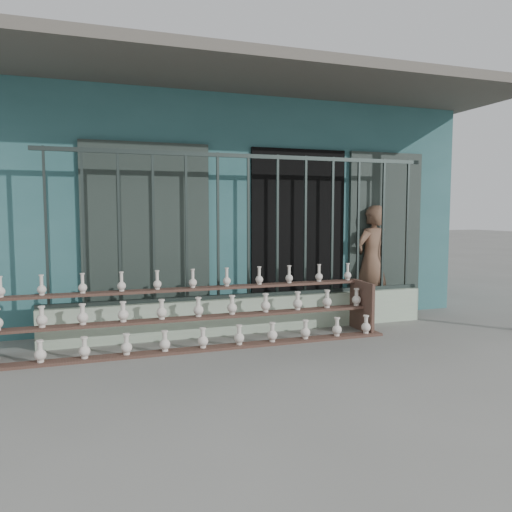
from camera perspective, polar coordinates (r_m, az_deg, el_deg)
name	(u,v)px	position (r m, az deg, el deg)	size (l,w,h in m)	color
ground	(287,360)	(5.27, 3.59, -11.82)	(60.00, 60.00, 0.00)	slate
workshop_building	(198,207)	(9.10, -6.59, 5.60)	(7.40, 6.60, 3.21)	#2F6265
parapet_wall	(248,315)	(6.40, -0.87, -6.70)	(5.00, 0.20, 0.45)	#AFC7AB
security_fence	(248,226)	(6.27, -0.89, 3.41)	(5.00, 0.04, 1.80)	#283330
shelf_rack	(198,314)	(5.79, -6.64, -6.64)	(4.50, 0.68, 0.85)	brown
elderly_woman	(372,261)	(7.49, 13.09, -0.57)	(0.59, 0.39, 1.62)	brown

